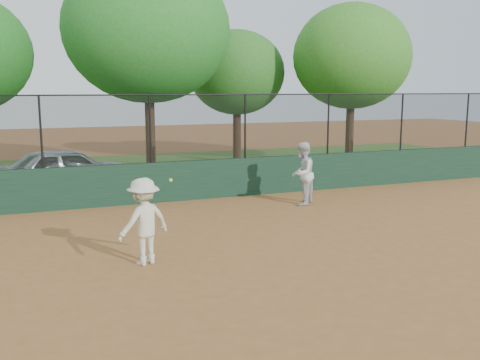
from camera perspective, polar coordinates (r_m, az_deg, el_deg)
name	(u,v)px	position (r m, az deg, el deg)	size (l,w,h in m)	color
ground	(244,259)	(10.76, 0.42, -8.42)	(80.00, 80.00, 0.00)	#975E30
back_wall	(168,182)	(16.18, -7.67, -0.18)	(26.00, 0.20, 1.20)	#1A3A26
grass_strip	(131,173)	(22.07, -11.50, 0.76)	(36.00, 12.00, 0.01)	#2E531A
parked_car	(68,170)	(18.17, -17.84, 1.01)	(1.79, 4.44, 1.51)	silver
player_second	(302,173)	(15.65, 6.65, 0.70)	(0.89, 0.70, 1.84)	silver
player_main	(144,221)	(10.42, -10.21, -4.37)	(1.24, 1.00, 1.69)	beige
fence_assembly	(166,127)	(15.98, -7.90, 5.60)	(26.00, 0.06, 2.00)	black
tree_2	(147,30)	(20.38, -9.84, 15.46)	(6.09, 5.54, 8.09)	#452E18
tree_3	(237,73)	(24.35, -0.33, 11.36)	(4.36, 3.96, 5.96)	#422916
tree_4	(352,57)	(24.02, 11.88, 12.75)	(5.20, 4.72, 6.98)	#462D19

